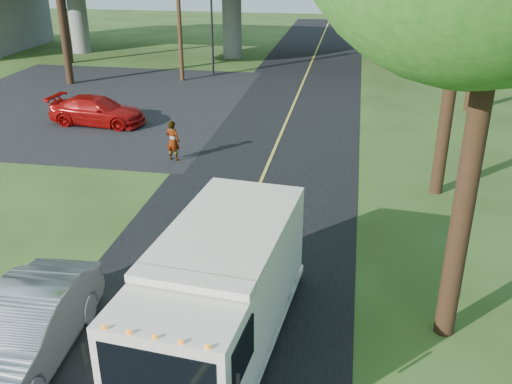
% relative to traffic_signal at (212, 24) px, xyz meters
% --- Properties ---
extents(ground, '(120.00, 120.00, 0.00)m').
position_rel_traffic_signal_xyz_m(ground, '(6.00, -26.00, -3.20)').
color(ground, '#2E4318').
rests_on(ground, ground).
extents(road, '(7.00, 90.00, 0.02)m').
position_rel_traffic_signal_xyz_m(road, '(6.00, -16.00, -3.19)').
color(road, black).
rests_on(road, ground).
extents(parking_lot, '(16.00, 18.00, 0.01)m').
position_rel_traffic_signal_xyz_m(parking_lot, '(-5.00, -8.00, -3.19)').
color(parking_lot, black).
rests_on(parking_lot, ground).
extents(lane_line, '(0.12, 90.00, 0.01)m').
position_rel_traffic_signal_xyz_m(lane_line, '(6.00, -16.00, -3.17)').
color(lane_line, gold).
rests_on(lane_line, road).
extents(traffic_signal, '(0.18, 0.22, 5.20)m').
position_rel_traffic_signal_xyz_m(traffic_signal, '(0.00, 0.00, 0.00)').
color(traffic_signal, black).
rests_on(traffic_signal, ground).
extents(utility_pole, '(1.60, 0.26, 9.00)m').
position_rel_traffic_signal_xyz_m(utility_pole, '(-1.50, -2.00, 1.40)').
color(utility_pole, '#472D19').
rests_on(utility_pole, ground).
extents(step_van, '(3.00, 6.63, 2.70)m').
position_rel_traffic_signal_xyz_m(step_van, '(6.67, -26.39, -1.73)').
color(step_van, silver).
rests_on(step_van, ground).
extents(red_sedan, '(4.71, 2.18, 1.33)m').
position_rel_traffic_signal_xyz_m(red_sedan, '(-2.81, -11.53, -2.53)').
color(red_sedan, '#9B0A09').
rests_on(red_sedan, ground).
extents(silver_sedan, '(1.93, 4.77, 1.54)m').
position_rel_traffic_signal_xyz_m(silver_sedan, '(2.80, -27.50, -2.43)').
color(silver_sedan, gray).
rests_on(silver_sedan, ground).
extents(pedestrian, '(0.68, 0.53, 1.64)m').
position_rel_traffic_signal_xyz_m(pedestrian, '(2.20, -15.58, -2.38)').
color(pedestrian, gray).
rests_on(pedestrian, ground).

